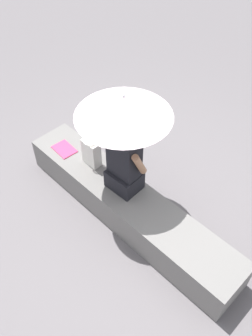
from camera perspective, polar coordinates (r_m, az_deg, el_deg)
ground_plane at (r=4.16m, az=0.25°, el=-7.72°), size 14.00×14.00×0.00m
stone_bench at (r=3.99m, az=0.26°, el=-6.05°), size 2.83×0.51×0.40m
person_seated at (r=3.63m, az=-0.29°, el=1.08°), size 0.48×0.29×0.90m
parasol at (r=3.30m, az=-0.37°, el=9.72°), size 0.93×0.93×1.13m
handbag_black at (r=4.05m, az=-5.50°, el=2.49°), size 0.21×0.16×0.35m
magazine at (r=4.37m, az=-9.73°, el=2.95°), size 0.29×0.22×0.01m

